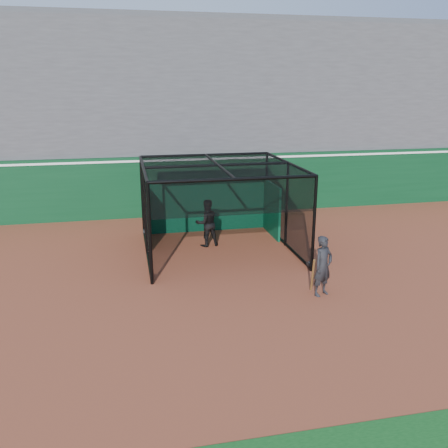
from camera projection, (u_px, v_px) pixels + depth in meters
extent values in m
plane|color=brown|center=(212.00, 300.00, 12.07)|extent=(120.00, 120.00, 0.00)
cube|color=#0A371A|center=(175.00, 186.00, 19.70)|extent=(50.00, 0.45, 2.50)
cube|color=white|center=(174.00, 159.00, 19.39)|extent=(50.00, 0.50, 0.08)
cube|color=#4C4C4F|center=(165.00, 115.00, 22.60)|extent=(50.00, 7.85, 7.75)
cube|color=#4C4C4F|center=(156.00, 23.00, 24.56)|extent=(50.00, 0.30, 1.20)
cube|color=#06452A|center=(207.00, 206.00, 17.58)|extent=(4.54, 0.10, 1.90)
cylinder|color=black|center=(152.00, 277.00, 13.20)|extent=(0.08, 0.22, 0.22)
cylinder|color=black|center=(309.00, 265.00, 14.11)|extent=(0.08, 0.22, 0.22)
cylinder|color=black|center=(144.00, 232.00, 17.28)|extent=(0.08, 0.22, 0.22)
cylinder|color=black|center=(267.00, 225.00, 18.20)|extent=(0.08, 0.22, 0.22)
imported|color=black|center=(207.00, 223.00, 15.93)|extent=(0.88, 0.74, 1.61)
imported|color=black|center=(323.00, 266.00, 12.15)|extent=(0.69, 0.59, 1.60)
cylinder|color=#593819|center=(313.00, 275.00, 12.22)|extent=(0.15, 0.37, 0.97)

